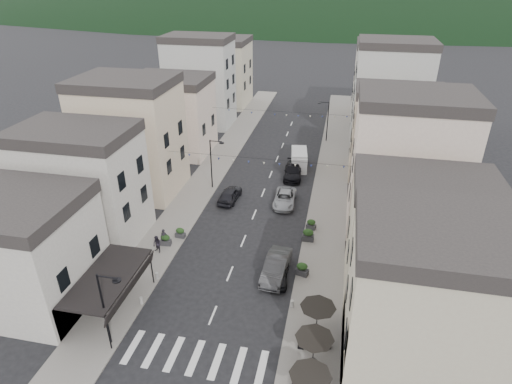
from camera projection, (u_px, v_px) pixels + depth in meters
ground at (185, 383)px, 26.78m from camera, size 700.00×700.00×0.00m
sidewalk_left at (216, 166)px, 55.80m from camera, size 4.00×76.00×0.12m
sidewalk_right at (331, 176)px, 53.10m from camera, size 4.00×76.00×0.12m
hill_backdrop at (340, 5)px, 286.45m from camera, size 640.00×360.00×70.00m
boutique_building at (8, 254)px, 32.02m from camera, size 12.00×8.00×8.00m
bistro_building at (434, 312)px, 25.30m from camera, size 10.00×8.00×10.00m
boutique_awning at (111, 278)px, 30.95m from camera, size 3.77×7.50×3.28m
buildings_row_left at (177, 105)px, 59.20m from camera, size 10.20×54.16×14.00m
buildings_row_right at (395, 120)px, 52.89m from camera, size 10.20×54.16×14.50m
cafe_terrace at (314, 341)px, 26.72m from camera, size 2.50×8.10×2.53m
streetlamp_left_near at (106, 303)px, 27.83m from camera, size 1.70×0.56×6.00m
streetlamp_left_far at (213, 159)px, 48.60m from camera, size 1.70×0.56×6.00m
streetlamp_right_far at (326, 117)px, 62.09m from camera, size 1.70×0.56×6.00m
bollards at (211, 316)px, 31.34m from camera, size 11.66×10.26×0.60m
bunting_near at (256, 161)px, 43.18m from camera, size 19.00×0.28×0.62m
bunting_far at (280, 114)px, 57.03m from camera, size 19.00×0.28×0.62m
parked_car_a at (278, 270)px, 35.51m from camera, size 2.15×4.58×1.52m
parked_car_b at (276, 267)px, 35.76m from camera, size 2.12×5.27×1.70m
parked_car_c at (285, 198)px, 46.64m from camera, size 2.48×5.05×1.38m
parked_car_d at (293, 171)px, 52.63m from camera, size 2.45×5.35×1.52m
parked_car_e at (230, 194)px, 47.30m from camera, size 2.07×4.54×1.51m
delivery_van at (299, 159)px, 55.05m from camera, size 2.58×5.13×2.36m
pedestrian_a at (164, 237)px, 39.45m from camera, size 0.68×0.52×1.67m
pedestrian_b at (157, 244)px, 38.47m from camera, size 0.99×0.89×1.67m
planter_la at (165, 240)px, 39.63m from camera, size 1.05×0.65×1.12m
planter_lb at (180, 233)px, 40.75m from camera, size 0.97×0.60×1.03m
planter_ra at (302, 269)px, 35.75m from camera, size 1.18×0.87×1.18m
planter_rb at (311, 224)px, 42.06m from camera, size 1.04×0.75×1.05m
planter_rc at (308, 235)px, 40.21m from camera, size 1.14×0.65×1.26m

